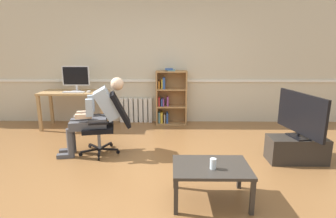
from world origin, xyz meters
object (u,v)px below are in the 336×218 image
at_px(tv_screen, 301,115).
at_px(radiator, 136,110).
at_px(computer_mouse, 89,92).
at_px(coffee_table, 211,170).
at_px(computer_desk, 75,97).
at_px(tv_stand, 296,149).
at_px(keyboard, 74,92).
at_px(bookshelf, 170,98).
at_px(person_seated, 96,114).
at_px(imac_monitor, 76,77).
at_px(office_chair, 108,121).
at_px(drinking_glass, 213,164).

bearing_deg(tv_screen, radiator, 40.74).
relative_size(computer_mouse, coffee_table, 0.12).
xyz_separation_m(computer_desk, tv_stand, (3.81, -1.67, -0.46)).
bearing_deg(keyboard, computer_mouse, 3.92).
xyz_separation_m(bookshelf, person_seated, (-1.12, -1.68, 0.08)).
distance_m(imac_monitor, bookshelf, 1.98).
bearing_deg(bookshelf, person_seated, -123.64).
bearing_deg(office_chair, computer_desk, -155.19).
bearing_deg(keyboard, radiator, 24.55).
height_order(radiator, drinking_glass, radiator).
distance_m(office_chair, tv_stand, 2.85).
distance_m(computer_mouse, tv_screen, 3.81).
relative_size(imac_monitor, bookshelf, 0.46).
bearing_deg(bookshelf, tv_screen, -46.42).
bearing_deg(computer_desk, bookshelf, 8.59).
bearing_deg(bookshelf, office_chair, -119.94).
distance_m(keyboard, computer_mouse, 0.29).
bearing_deg(tv_stand, keyboard, 157.88).
bearing_deg(drinking_glass, coffee_table, 95.28).
distance_m(keyboard, office_chair, 1.56).
xyz_separation_m(computer_mouse, office_chair, (0.66, -1.23, -0.25)).
bearing_deg(coffee_table, imac_monitor, 130.46).
xyz_separation_m(bookshelf, radiator, (-0.74, 0.10, -0.29)).
distance_m(keyboard, coffee_table, 3.52).
height_order(computer_desk, radiator, computer_desk).
bearing_deg(tv_screen, keyboard, 56.92).
relative_size(computer_desk, computer_mouse, 13.24).
bearing_deg(person_seated, radiator, 156.42).
bearing_deg(tv_stand, person_seated, 174.47).
height_order(computer_desk, person_seated, person_seated).
bearing_deg(bookshelf, computer_desk, -171.41).
distance_m(computer_desk, person_seated, 1.61).
bearing_deg(radiator, drinking_glass, -69.06).
relative_size(computer_mouse, office_chair, 0.10).
height_order(computer_mouse, person_seated, person_seated).
bearing_deg(computer_mouse, coffee_table, -51.28).
height_order(computer_mouse, coffee_table, computer_mouse).
distance_m(tv_stand, drinking_glass, 1.81).
bearing_deg(tv_stand, office_chair, 173.43).
relative_size(person_seated, coffee_table, 1.45).
distance_m(keyboard, tv_screen, 4.07).
height_order(office_chair, person_seated, person_seated).
relative_size(imac_monitor, coffee_table, 0.67).
height_order(computer_desk, bookshelf, bookshelf).
xyz_separation_m(computer_desk, bookshelf, (1.94, 0.29, -0.09)).
height_order(coffee_table, drinking_glass, drinking_glass).
distance_m(computer_mouse, person_seated, 1.36).
bearing_deg(computer_desk, office_chair, -53.53).
bearing_deg(coffee_table, computer_mouse, 128.72).
height_order(bookshelf, tv_stand, bookshelf).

